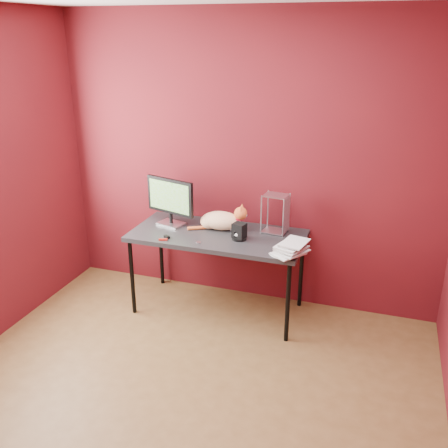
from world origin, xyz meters
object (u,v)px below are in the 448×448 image
(skull_mug, at_px, (239,233))
(speaker, at_px, (239,232))
(desk, at_px, (218,239))
(book_stack, at_px, (285,176))
(monitor, at_px, (170,199))
(cat, at_px, (221,220))

(skull_mug, relative_size, speaker, 0.77)
(desk, height_order, book_stack, book_stack)
(speaker, xyz_separation_m, book_stack, (0.40, -0.12, 0.55))
(desk, xyz_separation_m, skull_mug, (0.21, -0.06, 0.11))
(skull_mug, bearing_deg, book_stack, -19.50)
(desk, relative_size, monitor, 3.08)
(desk, distance_m, cat, 0.17)
(monitor, relative_size, cat, 0.95)
(skull_mug, bearing_deg, speaker, -72.94)
(monitor, bearing_deg, desk, 7.77)
(skull_mug, distance_m, speaker, 0.01)
(speaker, height_order, book_stack, book_stack)
(desk, bearing_deg, book_stack, -17.15)
(speaker, bearing_deg, cat, 157.63)
(monitor, bearing_deg, book_stack, 2.65)
(monitor, xyz_separation_m, book_stack, (1.08, -0.26, 0.38))
(speaker, relative_size, book_stack, 0.12)
(skull_mug, height_order, speaker, speaker)
(cat, xyz_separation_m, skull_mug, (0.21, -0.16, -0.03))
(desk, height_order, monitor, monitor)
(cat, xyz_separation_m, book_stack, (0.61, -0.29, 0.53))
(desk, height_order, cat, cat)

